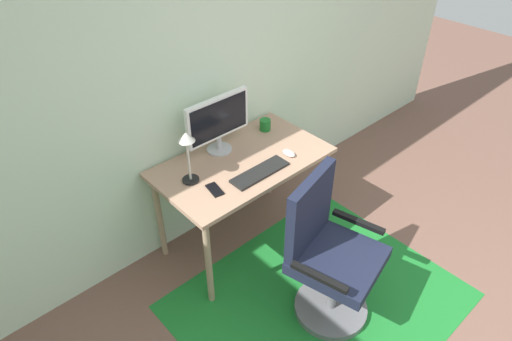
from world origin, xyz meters
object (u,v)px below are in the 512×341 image
at_px(coffee_cup, 265,125).
at_px(desk_lamp, 187,147).
at_px(desk, 243,170).
at_px(computer_mouse, 289,153).
at_px(monitor, 218,120).
at_px(office_chair, 328,259).
at_px(keyboard, 260,172).
at_px(cell_phone, 215,190).

xyz_separation_m(coffee_cup, desk_lamp, (-0.79, -0.13, 0.22)).
xyz_separation_m(desk, computer_mouse, (0.28, -0.17, 0.10)).
xyz_separation_m(monitor, office_chair, (0.01, -1.04, -0.55)).
relative_size(keyboard, coffee_cup, 4.95).
relative_size(monitor, office_chair, 0.49).
bearing_deg(cell_phone, monitor, 57.79).
distance_m(cell_phone, office_chair, 0.83).
bearing_deg(office_chair, computer_mouse, 51.10).
xyz_separation_m(keyboard, office_chair, (-0.02, -0.64, -0.31)).
bearing_deg(computer_mouse, cell_phone, 176.09).
distance_m(desk, coffee_cup, 0.45).
xyz_separation_m(desk, keyboard, (-0.01, -0.19, 0.09)).
bearing_deg(coffee_cup, desk_lamp, -170.36).
distance_m(coffee_cup, office_chair, 1.15).
xyz_separation_m(desk, coffee_cup, (0.39, 0.19, 0.13)).
xyz_separation_m(computer_mouse, desk_lamp, (-0.68, 0.23, 0.24)).
bearing_deg(computer_mouse, monitor, 130.03).
bearing_deg(desk, coffee_cup, 25.53).
height_order(desk, cell_phone, cell_phone).
xyz_separation_m(cell_phone, office_chair, (0.32, -0.70, -0.31)).
relative_size(monitor, keyboard, 1.18).
height_order(desk, monitor, monitor).
height_order(monitor, cell_phone, monitor).
bearing_deg(computer_mouse, keyboard, -176.11).
distance_m(keyboard, desk_lamp, 0.52).
bearing_deg(coffee_cup, computer_mouse, -106.96).
distance_m(desk, keyboard, 0.21).
xyz_separation_m(coffee_cup, cell_phone, (-0.74, -0.32, -0.04)).
height_order(monitor, office_chair, monitor).
bearing_deg(monitor, office_chair, -89.52).
height_order(computer_mouse, desk_lamp, desk_lamp).
distance_m(coffee_cup, desk_lamp, 0.83).
bearing_deg(desk_lamp, desk, -7.60).
bearing_deg(desk, monitor, 99.99).
distance_m(desk, desk_lamp, 0.53).
bearing_deg(monitor, cell_phone, -132.57).
height_order(keyboard, coffee_cup, coffee_cup).
bearing_deg(keyboard, coffee_cup, 43.25).
bearing_deg(cell_phone, keyboard, -0.34).
bearing_deg(office_chair, coffee_cup, 53.88).
xyz_separation_m(computer_mouse, coffee_cup, (0.11, 0.36, 0.03)).
distance_m(monitor, cell_phone, 0.51).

